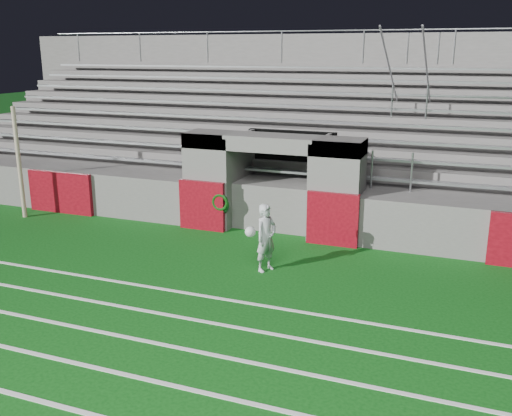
% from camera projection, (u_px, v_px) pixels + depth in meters
% --- Properties ---
extents(ground, '(90.00, 90.00, 0.00)m').
position_uv_depth(ground, '(218.00, 277.00, 12.29)').
color(ground, '#0C4910').
rests_on(ground, ground).
extents(field_post, '(0.12, 0.12, 3.21)m').
position_uv_depth(field_post, '(19.00, 163.00, 16.30)').
color(field_post, tan).
rests_on(field_post, ground).
extents(field_markings, '(28.00, 8.09, 0.01)m').
position_uv_depth(field_markings, '(65.00, 408.00, 7.79)').
color(field_markings, white).
rests_on(field_markings, ground).
extents(stadium_structure, '(26.00, 8.48, 5.42)m').
position_uv_depth(stadium_structure, '(316.00, 150.00, 19.06)').
color(stadium_structure, '#5A5755').
rests_on(stadium_structure, ground).
extents(goalkeeper_with_ball, '(0.70, 0.65, 1.51)m').
position_uv_depth(goalkeeper_with_ball, '(265.00, 237.00, 12.48)').
color(goalkeeper_with_ball, '#B9BFC4').
rests_on(goalkeeper_with_ball, ground).
extents(hose_coil, '(0.48, 0.14, 0.55)m').
position_uv_depth(hose_coil, '(221.00, 203.00, 15.14)').
color(hose_coil, '#0B3A13').
rests_on(hose_coil, ground).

